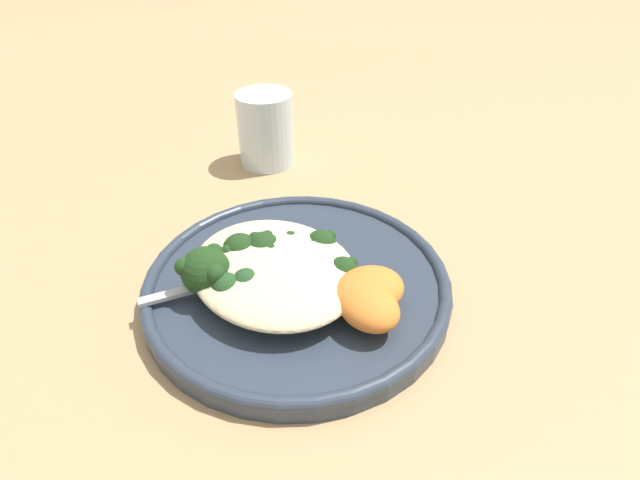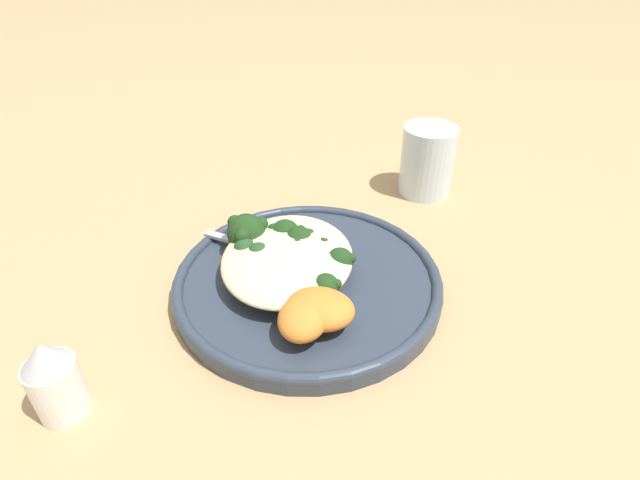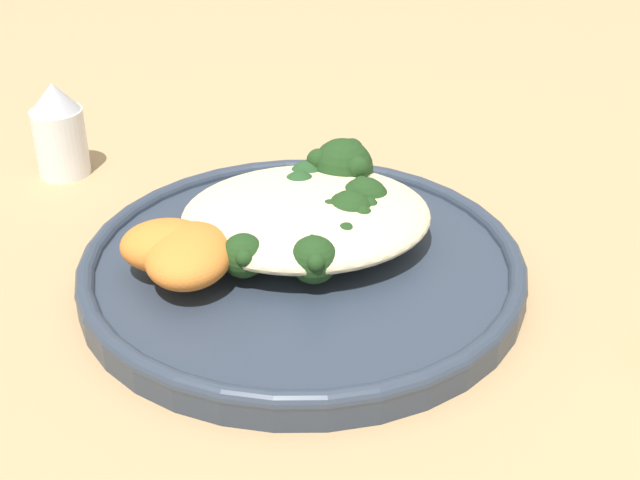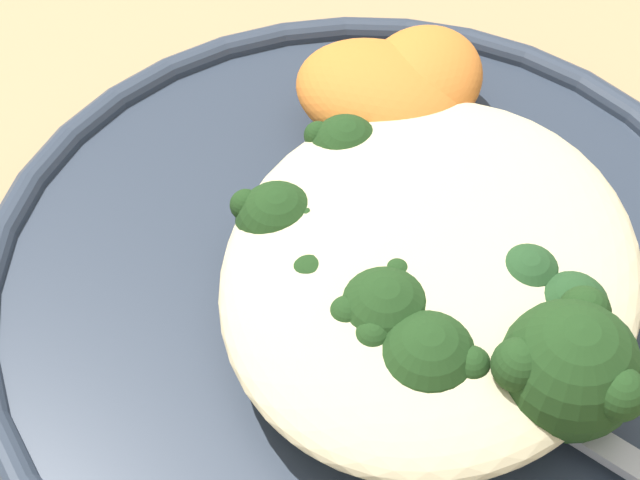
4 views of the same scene
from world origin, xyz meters
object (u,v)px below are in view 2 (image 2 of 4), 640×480
(broccoli_stalk_4, at_px, (281,245))
(salt_shaker, at_px, (54,380))
(broccoli_stalk_5, at_px, (249,238))
(kale_tuft, at_px, (255,251))
(spoon, at_px, (260,247))
(quinoa_mound, at_px, (288,258))
(sweet_potato_chunk_0, at_px, (303,318))
(water_glass, at_px, (427,161))
(broccoli_stalk_2, at_px, (311,255))
(sweet_potato_chunk_1, at_px, (319,309))
(broccoli_stalk_3, at_px, (292,248))
(plate, at_px, (308,280))
(broccoli_stalk_1, at_px, (321,265))
(broccoli_stalk_0, at_px, (305,282))

(broccoli_stalk_4, bearing_deg, salt_shaker, 150.18)
(broccoli_stalk_5, relative_size, salt_shaker, 1.11)
(kale_tuft, height_order, spoon, kale_tuft)
(quinoa_mound, distance_m, sweet_potato_chunk_0, 0.09)
(quinoa_mound, relative_size, water_glass, 1.69)
(broccoli_stalk_2, relative_size, sweet_potato_chunk_1, 1.12)
(broccoli_stalk_3, xyz_separation_m, broccoli_stalk_4, (0.00, 0.01, -0.00))
(sweet_potato_chunk_1, bearing_deg, broccoli_stalk_4, 28.57)
(plate, distance_m, broccoli_stalk_1, 0.03)
(salt_shaker, bearing_deg, water_glass, -37.94)
(broccoli_stalk_4, relative_size, sweet_potato_chunk_1, 1.66)
(kale_tuft, bearing_deg, sweet_potato_chunk_0, -145.62)
(quinoa_mound, height_order, broccoli_stalk_0, quinoa_mound)
(broccoli_stalk_3, height_order, salt_shaker, salt_shaker)
(broccoli_stalk_0, xyz_separation_m, broccoli_stalk_2, (0.05, -0.00, -0.00))
(sweet_potato_chunk_0, height_order, kale_tuft, kale_tuft)
(broccoli_stalk_2, bearing_deg, spoon, 123.31)
(broccoli_stalk_2, xyz_separation_m, salt_shaker, (-0.19, 0.18, 0.00))
(plate, height_order, broccoli_stalk_2, broccoli_stalk_2)
(plate, bearing_deg, broccoli_stalk_3, 41.41)
(broccoli_stalk_4, bearing_deg, sweet_potato_chunk_1, -145.27)
(broccoli_stalk_1, distance_m, sweet_potato_chunk_0, 0.08)
(broccoli_stalk_5, distance_m, spoon, 0.02)
(broccoli_stalk_1, distance_m, spoon, 0.08)
(plate, height_order, salt_shaker, salt_shaker)
(broccoli_stalk_5, bearing_deg, sweet_potato_chunk_0, 179.13)
(broccoli_stalk_2, bearing_deg, plate, -134.96)
(broccoli_stalk_0, height_order, broccoli_stalk_3, broccoli_stalk_3)
(broccoli_stalk_2, relative_size, broccoli_stalk_3, 0.94)
(broccoli_stalk_1, bearing_deg, water_glass, 46.33)
(quinoa_mound, height_order, broccoli_stalk_2, quinoa_mound)
(broccoli_stalk_4, relative_size, salt_shaker, 1.44)
(quinoa_mound, relative_size, broccoli_stalk_2, 2.19)
(broccoli_stalk_2, relative_size, kale_tuft, 1.64)
(sweet_potato_chunk_1, bearing_deg, spoon, 36.72)
(broccoli_stalk_1, relative_size, sweet_potato_chunk_0, 1.99)
(broccoli_stalk_3, bearing_deg, sweet_potato_chunk_0, -140.80)
(salt_shaker, bearing_deg, broccoli_stalk_3, -39.08)
(broccoli_stalk_2, distance_m, sweet_potato_chunk_0, 0.10)
(broccoli_stalk_5, xyz_separation_m, kale_tuft, (-0.02, -0.01, -0.01))
(broccoli_stalk_5, height_order, kale_tuft, broccoli_stalk_5)
(broccoli_stalk_0, xyz_separation_m, kale_tuft, (0.04, 0.06, 0.00))
(broccoli_stalk_3, height_order, spoon, broccoli_stalk_3)
(plate, xyz_separation_m, salt_shaker, (-0.17, 0.18, 0.03))
(sweet_potato_chunk_1, bearing_deg, water_glass, -21.23)
(broccoli_stalk_1, height_order, broccoli_stalk_5, broccoli_stalk_5)
(broccoli_stalk_2, relative_size, spoon, 0.71)
(broccoli_stalk_5, distance_m, sweet_potato_chunk_1, 0.13)
(plate, height_order, sweet_potato_chunk_1, sweet_potato_chunk_1)
(broccoli_stalk_2, bearing_deg, salt_shaker, -172.77)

